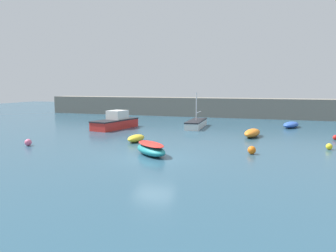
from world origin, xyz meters
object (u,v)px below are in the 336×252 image
dinghy_near_pier (136,138)px  mooring_buoy_pink (28,142)px  sailboat_twin_hulled (196,124)px  rowboat_with_red_cover (151,149)px  rowboat_blue_near (291,125)px  mooring_buoy_yellow (329,147)px  mooring_buoy_orange (252,150)px  mooring_buoy_red (335,137)px  motorboat_grey_hull (116,122)px  rowboat_white_midwater (252,133)px

dinghy_near_pier → mooring_buoy_pink: size_ratio=4.21×
sailboat_twin_hulled → mooring_buoy_pink: sailboat_twin_hulled is taller
rowboat_with_red_cover → mooring_buoy_pink: bearing=-137.5°
mooring_buoy_pink → sailboat_twin_hulled: bearing=56.7°
rowboat_with_red_cover → mooring_buoy_pink: (-10.19, 0.19, -0.17)m
rowboat_blue_near → mooring_buoy_yellow: rowboat_blue_near is taller
dinghy_near_pier → mooring_buoy_yellow: size_ratio=4.84×
rowboat_blue_near → mooring_buoy_orange: size_ratio=6.22×
dinghy_near_pier → rowboat_blue_near: 18.62m
sailboat_twin_hulled → mooring_buoy_red: 13.93m
rowboat_blue_near → rowboat_with_red_cover: bearing=-8.0°
rowboat_with_red_cover → mooring_buoy_orange: (6.38, 2.39, -0.15)m
dinghy_near_pier → rowboat_with_red_cover: size_ratio=0.67×
rowboat_blue_near → mooring_buoy_pink: (-19.71, -18.02, -0.06)m
mooring_buoy_red → mooring_buoy_pink: 25.21m
mooring_buoy_orange → mooring_buoy_yellow: size_ratio=1.21×
rowboat_with_red_cover → mooring_buoy_yellow: bearing=69.9°
rowboat_blue_near → mooring_buoy_orange: bearing=8.4°
sailboat_twin_hulled → mooring_buoy_orange: bearing=25.6°
motorboat_grey_hull → rowboat_white_midwater: bearing=94.9°
dinghy_near_pier → rowboat_with_red_cover: rowboat_with_red_cover is taller
mooring_buoy_red → mooring_buoy_orange: 10.40m
mooring_buoy_pink → mooring_buoy_yellow: mooring_buoy_pink is taller
motorboat_grey_hull → rowboat_with_red_cover: (8.54, -11.54, -0.27)m
rowboat_white_midwater → mooring_buoy_red: bearing=106.5°
mooring_buoy_red → rowboat_with_red_cover: bearing=-140.3°
rowboat_blue_near → mooring_buoy_yellow: (2.08, -12.49, -0.10)m
rowboat_with_red_cover → sailboat_twin_hulled: sailboat_twin_hulled is taller
mooring_buoy_pink → mooring_buoy_red: bearing=24.4°
rowboat_blue_near → mooring_buoy_yellow: size_ratio=7.52×
dinghy_near_pier → rowboat_white_midwater: size_ratio=0.70×
mooring_buoy_orange → mooring_buoy_red: bearing=52.2°
rowboat_with_red_cover → mooring_buoy_orange: 6.82m
rowboat_blue_near → sailboat_twin_hulled: (-9.96, -3.19, 0.10)m
rowboat_with_red_cover → mooring_buoy_orange: rowboat_with_red_cover is taller
mooring_buoy_red → rowboat_white_midwater: bearing=-175.4°
motorboat_grey_hull → mooring_buoy_pink: size_ratio=11.75×
motorboat_grey_hull → rowboat_with_red_cover: size_ratio=1.86×
rowboat_blue_near → mooring_buoy_orange: rowboat_blue_near is taller
sailboat_twin_hulled → mooring_buoy_orange: sailboat_twin_hulled is taller
motorboat_grey_hull → mooring_buoy_pink: bearing=2.5°
sailboat_twin_hulled → mooring_buoy_orange: size_ratio=10.68×
motorboat_grey_hull → mooring_buoy_pink: motorboat_grey_hull is taller
dinghy_near_pier → sailboat_twin_hulled: 10.87m
dinghy_near_pier → mooring_buoy_yellow: (14.64, 1.26, -0.06)m
rowboat_white_midwater → mooring_buoy_yellow: rowboat_white_midwater is taller
rowboat_with_red_cover → sailboat_twin_hulled: size_ratio=0.56×
dinghy_near_pier → sailboat_twin_hulled: (2.59, 10.55, 0.13)m
rowboat_white_midwater → mooring_buoy_pink: size_ratio=6.00×
dinghy_near_pier → mooring_buoy_pink: (-7.16, -4.28, -0.03)m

